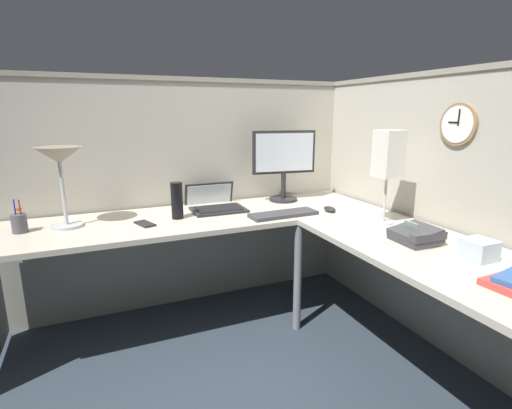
{
  "coord_description": "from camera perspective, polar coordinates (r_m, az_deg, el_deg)",
  "views": [
    {
      "loc": [
        -0.96,
        -1.79,
        1.35
      ],
      "look_at": [
        -0.04,
        0.35,
        0.8
      ],
      "focal_mm": 27.07,
      "sensor_mm": 36.0,
      "label": 1
    }
  ],
  "objects": [
    {
      "name": "ground_plane",
      "position": [
        2.44,
        4.41,
        -20.29
      ],
      "size": [
        6.8,
        6.8,
        0.0
      ],
      "primitive_type": "plane",
      "color": "#2D3842"
    },
    {
      "name": "laptop",
      "position": [
        2.6,
        -6.18,
        0.07
      ],
      "size": [
        0.34,
        0.38,
        0.22
      ],
      "color": "#232326",
      "rests_on": "desk"
    },
    {
      "name": "desk_lamp_paper",
      "position": [
        2.27,
        18.96,
        6.69
      ],
      "size": [
        0.13,
        0.13,
        0.53
      ],
      "color": "#B7BABF",
      "rests_on": "desk"
    },
    {
      "name": "desk_lamp_dome",
      "position": [
        2.33,
        -27.03,
        5.62
      ],
      "size": [
        0.24,
        0.24,
        0.44
      ],
      "color": "#B7BABF",
      "rests_on": "desk"
    },
    {
      "name": "cubicle_wall_right",
      "position": [
        2.44,
        26.23,
        -1.2
      ],
      "size": [
        0.12,
        2.37,
        1.58
      ],
      "color": "#A8A393",
      "rests_on": "ground"
    },
    {
      "name": "keyboard",
      "position": [
        2.39,
        4.09,
        -1.43
      ],
      "size": [
        0.44,
        0.16,
        0.02
      ],
      "primitive_type": "cube",
      "rotation": [
        0.0,
        0.0,
        0.04
      ],
      "color": "#38383D",
      "rests_on": "desk"
    },
    {
      "name": "computer_mouse",
      "position": [
        2.53,
        10.84,
        -0.67
      ],
      "size": [
        0.06,
        0.1,
        0.03
      ],
      "primitive_type": "ellipsoid",
      "color": "#232326",
      "rests_on": "desk"
    },
    {
      "name": "wall_clock",
      "position": [
        2.3,
        27.81,
        10.43
      ],
      "size": [
        0.04,
        0.22,
        0.22
      ],
      "color": "olive"
    },
    {
      "name": "office_phone",
      "position": [
        2.04,
        22.6,
        -4.26
      ],
      "size": [
        0.2,
        0.21,
        0.11
      ],
      "color": "#38383D",
      "rests_on": "desk"
    },
    {
      "name": "cell_phone",
      "position": [
        2.29,
        -16.1,
        -2.75
      ],
      "size": [
        0.11,
        0.16,
        0.01
      ],
      "primitive_type": "cube",
      "rotation": [
        0.0,
        0.0,
        0.35
      ],
      "color": "black",
      "rests_on": "desk"
    },
    {
      "name": "desk",
      "position": [
        2.05,
        1.7,
        -7.14
      ],
      "size": [
        2.35,
        2.15,
        0.73
      ],
      "color": "beige",
      "rests_on": "ground"
    },
    {
      "name": "cubicle_wall_back",
      "position": [
        2.78,
        -10.41,
        1.62
      ],
      "size": [
        2.57,
        0.12,
        1.58
      ],
      "color": "#A8A393",
      "rests_on": "ground"
    },
    {
      "name": "monitor",
      "position": [
        2.75,
        4.15,
        6.55
      ],
      "size": [
        0.46,
        0.2,
        0.5
      ],
      "color": "#232326",
      "rests_on": "desk"
    },
    {
      "name": "pen_cup",
      "position": [
        2.4,
        -31.59,
        -2.34
      ],
      "size": [
        0.08,
        0.08,
        0.18
      ],
      "color": "#4C4C51",
      "rests_on": "desk"
    },
    {
      "name": "thermos_flask",
      "position": [
        2.35,
        -11.6,
        0.57
      ],
      "size": [
        0.07,
        0.07,
        0.22
      ],
      "primitive_type": "cylinder",
      "color": "black",
      "rests_on": "desk"
    },
    {
      "name": "tissue_box",
      "position": [
        1.94,
        30.06,
        -5.8
      ],
      "size": [
        0.12,
        0.12,
        0.09
      ],
      "primitive_type": "cube",
      "color": "silver",
      "rests_on": "desk"
    }
  ]
}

